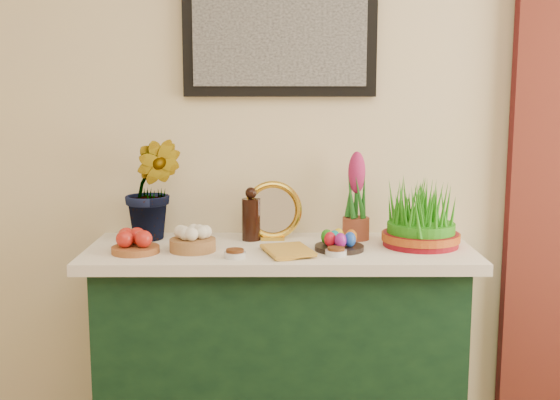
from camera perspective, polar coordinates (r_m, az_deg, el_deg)
The scene contains 13 objects.
sideboard at distance 2.72m, azimuth -0.00°, elevation -13.39°, with size 1.30×0.45×0.85m, color #153A1E.
tablecloth at distance 2.58m, azimuth -0.00°, elevation -4.21°, with size 1.40×0.55×0.04m, color white.
hyacinth_green at distance 2.69m, azimuth -10.33°, elevation 2.21°, with size 0.26×0.22×0.52m, color #1D671E.
apple_bowl at distance 2.52m, azimuth -11.68°, elevation -3.44°, with size 0.20×0.20×0.08m.
garlic_basket at distance 2.51m, azimuth -7.11°, elevation -3.29°, with size 0.19×0.19×0.09m.
vinegar_cruet at distance 2.66m, azimuth -2.37°, elevation -1.38°, with size 0.07×0.07×0.20m.
mirror at distance 2.68m, azimuth -0.59°, elevation -0.91°, with size 0.23×0.06×0.23m.
book at distance 2.43m, azimuth -1.06°, elevation -4.21°, with size 0.14×0.20×0.03m, color gold.
spice_dish_left at distance 2.41m, azimuth -3.68°, elevation -4.38°, with size 0.08×0.08×0.03m.
spice_dish_right at distance 2.44m, azimuth 4.57°, elevation -4.21°, with size 0.07×0.07×0.03m.
egg_plate at distance 2.51m, azimuth 4.81°, elevation -3.45°, with size 0.20×0.20×0.07m.
hyacinth_pink at distance 2.68m, azimuth 6.22°, elevation -0.02°, with size 0.10×0.10×0.34m.
wheatgrass_sabzeh at distance 2.61m, azimuth 11.41°, elevation -1.49°, with size 0.29×0.29×0.23m.
Camera 1 is at (-0.10, -0.50, 1.47)m, focal length 45.00 mm.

